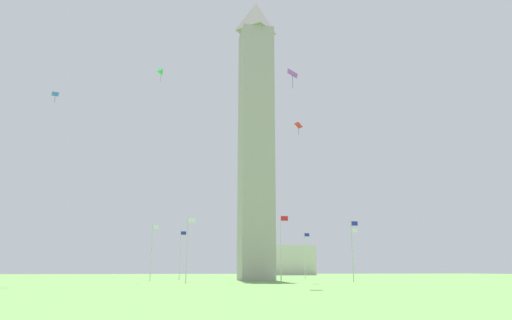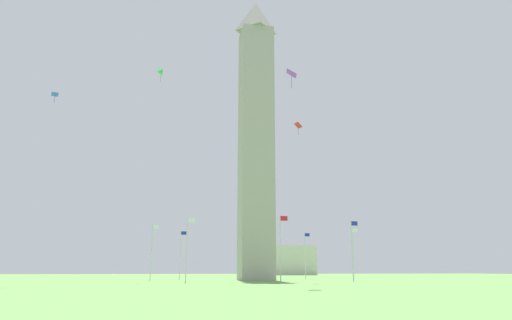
{
  "view_description": "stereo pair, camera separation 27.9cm",
  "coord_description": "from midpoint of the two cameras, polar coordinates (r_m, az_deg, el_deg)",
  "views": [
    {
      "loc": [
        -15.69,
        -80.26,
        1.71
      ],
      "look_at": [
        0.0,
        0.0,
        20.55
      ],
      "focal_mm": 33.5,
      "sensor_mm": 36.0,
      "label": 1
    },
    {
      "loc": [
        -15.41,
        -80.32,
        1.71
      ],
      "look_at": [
        0.0,
        0.0,
        20.55
      ],
      "focal_mm": 33.5,
      "sensor_mm": 36.0,
      "label": 2
    }
  ],
  "objects": [
    {
      "name": "flagpole_n",
      "position": [
        86.82,
        11.6,
        -10.62
      ],
      "size": [
        1.12,
        0.14,
        8.98
      ],
      "color": "silver",
      "rests_on": "ground"
    },
    {
      "name": "ground_plane",
      "position": [
        81.8,
        0.1,
        -14.17
      ],
      "size": [
        260.0,
        260.0,
        0.0
      ],
      "primitive_type": "plane",
      "color": "#609347"
    },
    {
      "name": "flagpole_e",
      "position": [
        98.85,
        -1.81,
        -11.13
      ],
      "size": [
        1.12,
        0.14,
        8.98
      ],
      "color": "silver",
      "rests_on": "ground"
    },
    {
      "name": "kite_green_delta",
      "position": [
        81.46,
        -11.19,
        10.2
      ],
      "size": [
        1.89,
        1.95,
        2.42
      ],
      "color": "green"
    },
    {
      "name": "flagpole_s",
      "position": [
        80.37,
        -12.25,
        -10.42
      ],
      "size": [
        1.12,
        0.14,
        8.98
      ],
      "color": "silver",
      "rests_on": "ground"
    },
    {
      "name": "flagpole_nw",
      "position": [
        73.61,
        11.54,
        -10.25
      ],
      "size": [
        1.12,
        0.14,
        8.98
      ],
      "color": "silver",
      "rests_on": "ground"
    },
    {
      "name": "distant_building",
      "position": [
        166.21,
        3.22,
        -11.89
      ],
      "size": [
        19.81,
        15.19,
        9.57
      ],
      "color": "beige",
      "rests_on": "ground"
    },
    {
      "name": "kite_blue_diamond",
      "position": [
        65.57,
        -22.77,
        7.2
      ],
      "size": [
        1.0,
        0.98,
        1.27
      ],
      "color": "blue"
    },
    {
      "name": "flagpole_ne",
      "position": [
        96.65,
        5.98,
        -11.02
      ],
      "size": [
        1.12,
        0.14,
        8.98
      ],
      "color": "silver",
      "rests_on": "ground"
    },
    {
      "name": "flagpole_se",
      "position": [
        92.62,
        -8.92,
        -10.86
      ],
      "size": [
        1.12,
        0.14,
        8.98
      ],
      "color": "silver",
      "rests_on": "ground"
    },
    {
      "name": "kite_red_diamond",
      "position": [
        72.42,
        5.17,
        4.12
      ],
      "size": [
        1.16,
        1.3,
        1.86
      ],
      "color": "red"
    },
    {
      "name": "kite_purple_diamond",
      "position": [
        56.2,
        4.41,
        10.21
      ],
      "size": [
        1.36,
        1.51,
        2.2
      ],
      "color": "purple"
    },
    {
      "name": "obelisk_monument",
      "position": [
        85.22,
        0.09,
        3.35
      ],
      "size": [
        5.64,
        5.64,
        51.31
      ],
      "color": "#A8A399",
      "rests_on": "ground"
    },
    {
      "name": "flagpole_sw",
      "position": [
        68.24,
        -8.13,
        -10.18
      ],
      "size": [
        1.12,
        0.14,
        8.98
      ],
      "color": "silver",
      "rests_on": "ground"
    },
    {
      "name": "flagpole_w",
      "position": [
        65.0,
        3.09,
        -10.16
      ],
      "size": [
        1.12,
        0.14,
        8.98
      ],
      "color": "silver",
      "rests_on": "ground"
    }
  ]
}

